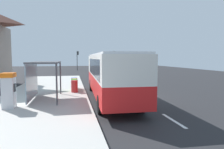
# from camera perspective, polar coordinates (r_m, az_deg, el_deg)

# --- Properties ---
(ground_plane) EXTENTS (56.00, 92.00, 0.04)m
(ground_plane) POSITION_cam_1_polar(r_m,az_deg,el_deg) (28.91, -2.52, -1.11)
(ground_plane) COLOR #262628
(sidewalk_platform) EXTENTS (6.20, 30.00, 0.18)m
(sidewalk_platform) POSITION_cam_1_polar(r_m,az_deg,el_deg) (16.80, -18.14, -5.22)
(sidewalk_platform) COLOR beige
(sidewalk_platform) RESTS_ON ground
(lane_stripe_seg_0) EXTENTS (0.16, 2.20, 0.01)m
(lane_stripe_seg_0) POSITION_cam_1_polar(r_m,az_deg,el_deg) (10.04, 17.04, -12.39)
(lane_stripe_seg_0) COLOR silver
(lane_stripe_seg_0) RESTS_ON ground
(lane_stripe_seg_1) EXTENTS (0.16, 2.20, 0.01)m
(lane_stripe_seg_1) POSITION_cam_1_polar(r_m,az_deg,el_deg) (14.49, 7.58, -6.93)
(lane_stripe_seg_1) COLOR silver
(lane_stripe_seg_1) RESTS_ON ground
(lane_stripe_seg_2) EXTENTS (0.16, 2.20, 0.01)m
(lane_stripe_seg_2) POSITION_cam_1_polar(r_m,az_deg,el_deg) (19.22, 2.76, -4.01)
(lane_stripe_seg_2) COLOR silver
(lane_stripe_seg_2) RESTS_ON ground
(lane_stripe_seg_3) EXTENTS (0.16, 2.20, 0.01)m
(lane_stripe_seg_3) POSITION_cam_1_polar(r_m,az_deg,el_deg) (24.05, -0.12, -2.23)
(lane_stripe_seg_3) COLOR silver
(lane_stripe_seg_3) RESTS_ON ground
(lane_stripe_seg_4) EXTENTS (0.16, 2.20, 0.01)m
(lane_stripe_seg_4) POSITION_cam_1_polar(r_m,az_deg,el_deg) (28.95, -2.03, -1.05)
(lane_stripe_seg_4) COLOR silver
(lane_stripe_seg_4) RESTS_ON ground
(lane_stripe_seg_5) EXTENTS (0.16, 2.20, 0.01)m
(lane_stripe_seg_5) POSITION_cam_1_polar(r_m,az_deg,el_deg) (33.87, -3.38, -0.21)
(lane_stripe_seg_5) COLOR silver
(lane_stripe_seg_5) RESTS_ON ground
(lane_stripe_seg_6) EXTENTS (0.16, 2.20, 0.01)m
(lane_stripe_seg_6) POSITION_cam_1_polar(r_m,az_deg,el_deg) (38.81, -4.39, 0.41)
(lane_stripe_seg_6) COLOR silver
(lane_stripe_seg_6) RESTS_ON ground
(lane_stripe_seg_7) EXTENTS (0.16, 2.20, 0.01)m
(lane_stripe_seg_7) POSITION_cam_1_polar(r_m,az_deg,el_deg) (43.77, -5.17, 0.90)
(lane_stripe_seg_7) COLOR silver
(lane_stripe_seg_7) RESTS_ON ground
(bus) EXTENTS (2.84, 11.08, 3.21)m
(bus) POSITION_cam_1_polar(r_m,az_deg,el_deg) (14.19, -0.47, 0.35)
(bus) COLOR red
(bus) RESTS_ON ground
(white_van) EXTENTS (2.25, 5.29, 2.30)m
(white_van) POSITION_cam_1_polar(r_m,az_deg,el_deg) (39.87, -1.77, 2.46)
(white_van) COLOR white
(white_van) RESTS_ON ground
(sedan_near) EXTENTS (1.97, 4.46, 1.52)m
(sedan_near) POSITION_cam_1_polar(r_m,az_deg,el_deg) (46.10, -2.92, 2.08)
(sedan_near) COLOR navy
(sedan_near) RESTS_ON ground
(ticket_machine) EXTENTS (0.66, 0.76, 1.94)m
(ticket_machine) POSITION_cam_1_polar(r_m,az_deg,el_deg) (12.33, -27.25, -3.98)
(ticket_machine) COLOR silver
(ticket_machine) RESTS_ON sidewalk_platform
(recycling_bin_red) EXTENTS (0.52, 0.52, 0.95)m
(recycling_bin_red) POSITION_cam_1_polar(r_m,az_deg,el_deg) (16.40, -10.61, -3.30)
(recycling_bin_red) COLOR red
(recycling_bin_red) RESTS_ON sidewalk_platform
(recycling_bin_green) EXTENTS (0.52, 0.52, 0.95)m
(recycling_bin_green) POSITION_cam_1_polar(r_m,az_deg,el_deg) (17.10, -10.64, -2.98)
(recycling_bin_green) COLOR green
(recycling_bin_green) RESTS_ON sidewalk_platform
(recycling_bin_yellow) EXTENTS (0.52, 0.52, 0.95)m
(recycling_bin_yellow) POSITION_cam_1_polar(r_m,az_deg,el_deg) (17.79, -10.66, -2.68)
(recycling_bin_yellow) COLOR yellow
(recycling_bin_yellow) RESTS_ON sidewalk_platform
(recycling_bin_blue) EXTENTS (0.52, 0.52, 0.95)m
(recycling_bin_blue) POSITION_cam_1_polar(r_m,az_deg,el_deg) (18.49, -10.68, -2.40)
(recycling_bin_blue) COLOR blue
(recycling_bin_blue) RESTS_ON sidewalk_platform
(traffic_light_near_side) EXTENTS (0.49, 0.28, 4.58)m
(traffic_light_near_side) POSITION_cam_1_polar(r_m,az_deg,el_deg) (47.82, 0.67, 4.91)
(traffic_light_near_side) COLOR #2D2D2D
(traffic_light_near_side) RESTS_ON ground
(traffic_light_far_side) EXTENTS (0.49, 0.28, 4.54)m
(traffic_light_far_side) POSITION_cam_1_polar(r_m,az_deg,el_deg) (47.60, -9.75, 4.81)
(traffic_light_far_side) COLOR #2D2D2D
(traffic_light_far_side) RESTS_ON ground
(bus_shelter) EXTENTS (1.80, 4.00, 2.50)m
(bus_shelter) POSITION_cam_1_polar(r_m,az_deg,el_deg) (14.01, -19.67, 1.06)
(bus_shelter) COLOR #4C4C51
(bus_shelter) RESTS_ON sidewalk_platform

